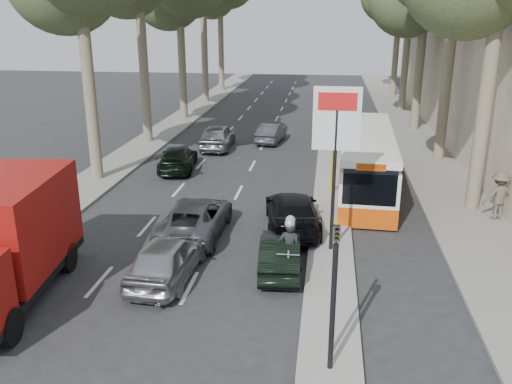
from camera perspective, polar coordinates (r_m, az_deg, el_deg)
ground at (r=14.57m, az=-5.50°, el=-13.92°), size 120.00×120.00×0.00m
sidewalk_right at (r=38.17m, az=16.02°, el=6.06°), size 3.20×70.00×0.12m
median_left at (r=42.15m, az=-7.68°, el=7.73°), size 2.40×64.00×0.12m
traffic_island at (r=24.21m, az=7.88°, el=-0.27°), size 1.50×26.00×0.16m
building_far at (r=47.64m, az=24.00°, el=17.22°), size 11.00×20.00×16.00m
billboard at (r=17.44m, az=8.36°, el=4.74°), size 1.50×12.10×5.60m
traffic_light_island at (r=11.72m, az=8.27°, el=-8.60°), size 0.16×0.41×3.60m
silver_hatchback at (r=16.77m, az=-9.33°, el=-6.85°), size 1.84×4.11×1.37m
dark_hatchback at (r=17.12m, az=2.54°, el=-6.43°), size 1.47×3.61×1.16m
queue_car_a at (r=19.87m, az=-6.42°, el=-2.72°), size 2.17×4.65×1.29m
queue_car_b at (r=20.27m, az=3.83°, el=-2.08°), size 2.55×4.94×1.37m
queue_car_c at (r=32.48m, az=-4.08°, el=5.87°), size 1.85×4.36×1.47m
queue_car_d at (r=34.02m, az=1.60°, el=6.24°), size 1.68×3.71×1.18m
queue_car_e at (r=28.21m, az=-8.22°, el=3.53°), size 2.24×4.38×1.22m
red_truck at (r=16.62m, az=-25.04°, el=-4.59°), size 2.98×6.47×3.34m
city_bus at (r=25.04m, az=11.57°, el=3.35°), size 2.64×10.28×2.69m
motorcycle at (r=16.72m, az=3.55°, el=-5.94°), size 0.83×2.29×1.95m
pedestrian_far at (r=22.82m, az=24.19°, el=-0.35°), size 1.32×0.85×1.88m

